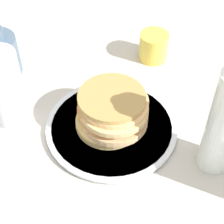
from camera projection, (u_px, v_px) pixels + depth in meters
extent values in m
plane|color=#BCB7AD|center=(123.00, 133.00, 0.83)|extent=(4.00, 4.00, 0.00)
cylinder|color=silver|center=(112.00, 126.00, 0.84)|extent=(0.27, 0.27, 0.01)
cylinder|color=silver|center=(112.00, 126.00, 0.84)|extent=(0.29, 0.29, 0.01)
cylinder|color=#D3B76C|center=(108.00, 122.00, 0.83)|extent=(0.15, 0.15, 0.02)
cylinder|color=tan|center=(115.00, 119.00, 0.81)|extent=(0.15, 0.15, 0.02)
cylinder|color=tan|center=(110.00, 110.00, 0.81)|extent=(0.15, 0.15, 0.01)
cylinder|color=tan|center=(115.00, 109.00, 0.79)|extent=(0.15, 0.15, 0.01)
cylinder|color=#E3B177|center=(115.00, 102.00, 0.79)|extent=(0.15, 0.15, 0.01)
cylinder|color=#AD874A|center=(112.00, 98.00, 0.78)|extent=(0.15, 0.15, 0.01)
cylinder|color=yellow|center=(154.00, 46.00, 0.99)|extent=(0.08, 0.08, 0.07)
cylinder|color=silver|center=(224.00, 124.00, 0.69)|extent=(0.07, 0.07, 0.24)
cylinder|color=white|center=(5.00, 88.00, 0.80)|extent=(0.08, 0.08, 0.18)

